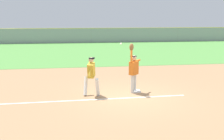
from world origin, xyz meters
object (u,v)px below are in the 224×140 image
at_px(first_base, 136,91).
at_px(runner, 91,74).
at_px(parked_car_tan, 41,36).
at_px(baseball, 121,44).
at_px(parked_car_white, 76,36).
at_px(parked_car_silver, 113,35).
at_px(fielder, 134,69).

bearing_deg(first_base, runner, -171.88).
bearing_deg(runner, parked_car_tan, 115.92).
bearing_deg(baseball, parked_car_tan, 103.15).
height_order(runner, baseball, baseball).
bearing_deg(parked_car_white, baseball, -84.67).
distance_m(parked_car_tan, parked_car_silver, 10.70).
relative_size(baseball, parked_car_silver, 0.02).
height_order(fielder, parked_car_silver, fielder).
distance_m(runner, parked_car_silver, 29.51).
distance_m(fielder, parked_car_tan, 30.15).
height_order(runner, parked_car_silver, runner).
relative_size(runner, parked_car_tan, 0.39).
bearing_deg(parked_car_white, parked_car_tan, 172.65).
xyz_separation_m(first_base, parked_car_silver, (3.22, 28.73, 0.63)).
height_order(first_base, fielder, fielder).
xyz_separation_m(baseball, parked_car_silver, (3.91, 28.53, -1.56)).
bearing_deg(parked_car_tan, parked_car_white, -11.39).
distance_m(parked_car_tan, parked_car_white, 5.21).
xyz_separation_m(first_base, parked_car_white, (-2.33, 28.34, 0.63)).
height_order(baseball, parked_car_tan, baseball).
bearing_deg(runner, fielder, 22.62).
distance_m(baseball, parked_car_tan, 29.81).
height_order(first_base, runner, runner).
bearing_deg(runner, parked_car_silver, 95.22).
height_order(first_base, parked_car_silver, parked_car_silver).
bearing_deg(parked_car_tan, runner, -81.67).
xyz_separation_m(first_base, parked_car_tan, (-7.47, 29.19, 0.63)).
height_order(first_base, parked_car_white, parked_car_white).
bearing_deg(first_base, parked_car_tan, 104.35).
bearing_deg(parked_car_silver, fielder, -93.67).
height_order(runner, parked_car_tan, runner).
xyz_separation_m(fielder, runner, (-1.92, -0.24, -0.12)).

